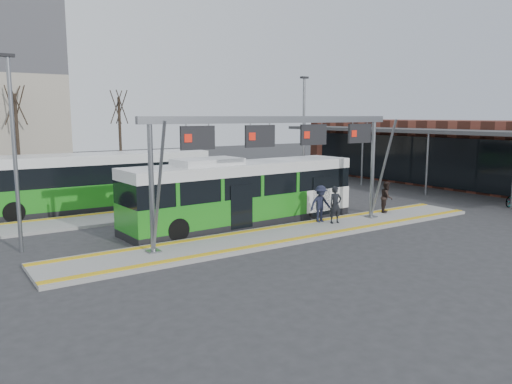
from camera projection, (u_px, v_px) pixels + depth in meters
ground at (291, 235)px, 22.66m from camera, size 120.00×120.00×0.00m
platform_main at (291, 233)px, 22.65m from camera, size 22.00×3.00×0.15m
platform_second at (142, 214)px, 26.99m from camera, size 20.00×3.00×0.15m
tactile_main at (291, 232)px, 22.63m from camera, size 22.00×2.65×0.02m
tactile_second at (134, 210)px, 27.92m from camera, size 20.00×0.35×0.02m
gantry at (282, 140)px, 22.02m from camera, size 13.00×1.68×5.20m
station_building at (487, 154)px, 37.61m from camera, size 11.50×32.00×5.00m
hero_bus at (243, 193)px, 24.76m from camera, size 12.45×3.21×3.39m
bg_bus_green at (97, 182)px, 28.52m from camera, size 13.02×3.07×3.24m
passenger_a at (335, 205)px, 24.36m from camera, size 0.74×0.56×1.82m
passenger_b at (387, 197)px, 27.11m from camera, size 1.04×0.99×1.69m
passenger_c at (321, 204)px, 24.63m from camera, size 1.26×0.84×1.82m
tree_left at (15, 106)px, 41.66m from camera, size 1.40×1.40×8.17m
tree_mid at (119, 107)px, 49.10m from camera, size 1.40×1.40×8.13m
lamp_west at (14, 150)px, 19.22m from camera, size 0.50×0.25×7.67m
lamp_east at (304, 136)px, 31.27m from camera, size 0.50×0.25×7.76m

